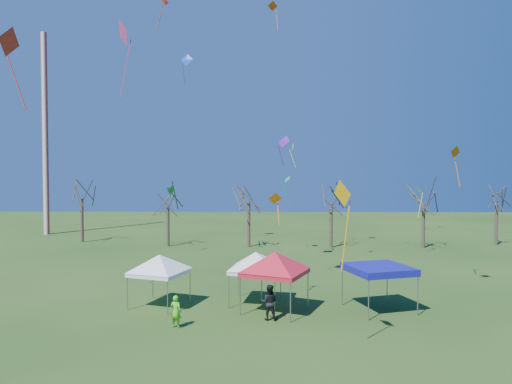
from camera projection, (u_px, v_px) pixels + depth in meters
The scene contains 27 objects.
ground at pixel (280, 323), 22.51m from camera, with size 140.00×140.00×0.00m, color #214215.
radio_mast at pixel (45, 134), 56.55m from camera, with size 0.70×0.70×25.00m, color silver.
tree_0 at pixel (82, 183), 50.02m from camera, with size 3.83×3.83×8.44m.
tree_1 at pixel (168, 190), 47.13m from camera, with size 3.42×3.42×7.54m.
tree_2 at pixel (249, 186), 46.69m from camera, with size 3.71×3.71×8.18m.
tree_3 at pixel (331, 188), 46.21m from camera, with size 3.59×3.59×7.91m.
tree_4 at pixel (424, 188), 46.00m from camera, with size 3.58×3.58×7.89m.
tree_5 at pixel (497, 191), 47.93m from camera, with size 3.39×3.39×7.46m.
tent_white_west at pixel (159, 258), 25.44m from camera, with size 3.58×3.58×3.33m.
tent_white_mid at pixel (256, 255), 25.99m from camera, with size 3.82×3.82×3.41m.
tent_red at pixel (275, 256), 24.38m from camera, with size 3.93×3.93×3.73m.
tent_blue at pixel (379, 269), 24.65m from camera, with size 3.85×3.85×2.42m.
person_green at pixel (176, 311), 21.85m from camera, with size 0.57×0.37×1.56m, color #51D822.
person_dark at pixel (269, 302), 23.04m from camera, with size 0.87×0.68×1.80m, color black.
kite_17 at pixel (455, 153), 29.76m from camera, with size 0.94×0.72×2.75m.
kite_22 at pixel (287, 180), 43.28m from camera, with size 1.06×1.13×2.97m.
kite_2 at pixel (187, 60), 45.70m from camera, with size 1.39×0.82×3.29m.
kite_13 at pixel (171, 191), 41.94m from camera, with size 0.88×0.91×2.27m.
kite_5 at pixel (343, 195), 18.41m from camera, with size 0.81×1.16×3.70m.
kite_11 at pixel (284, 142), 37.53m from camera, with size 1.31×1.33×2.63m.
kite_8 at pixel (124, 33), 26.91m from camera, with size 1.26×1.64×4.67m.
kite_14 at pixel (8, 42), 23.58m from camera, with size 1.13×1.66×4.23m.
kite_7 at pixel (164, 1), 35.80m from camera, with size 1.15×1.21×3.09m.
kite_19 at pixel (293, 148), 39.18m from camera, with size 0.57×0.80×2.17m.
kite_12 at pixel (420, 191), 41.90m from camera, with size 0.66×1.01×3.03m.
kite_26 at pixel (273, 7), 39.45m from camera, with size 0.95×0.81×2.64m.
kite_1 at pixel (275, 199), 26.32m from camera, with size 0.95×0.72×1.91m.
Camera 1 is at (-0.78, -22.29, 7.28)m, focal length 32.00 mm.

